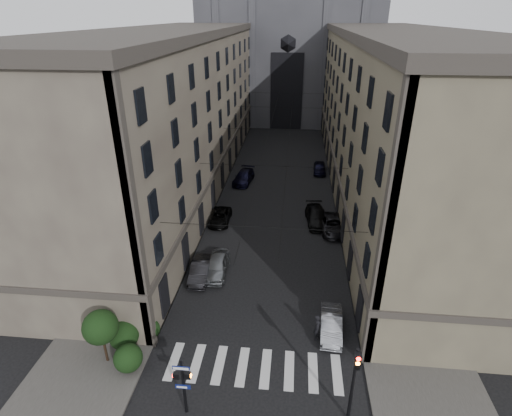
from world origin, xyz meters
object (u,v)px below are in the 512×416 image
(car_left_far, at_px, (244,177))
(car_right_far, at_px, (320,168))
(car_right_midnear, at_px, (332,225))
(pedestrian, at_px, (317,327))
(car_left_midfar, at_px, (220,217))
(car_right_near, at_px, (331,325))
(car_left_midnear, at_px, (201,270))
(gothic_tower, at_px, (290,28))
(traffic_light_right, at_px, (354,377))
(pedestrian_signal_left, at_px, (183,383))
(car_right_midfar, at_px, (317,216))
(car_left_near, at_px, (217,265))

(car_left_far, relative_size, car_right_far, 1.23)
(car_right_midnear, bearing_deg, pedestrian, -104.29)
(car_left_midfar, bearing_deg, pedestrian, -59.94)
(pedestrian, bearing_deg, car_right_near, -43.62)
(car_left_midnear, bearing_deg, car_right_far, 64.52)
(gothic_tower, height_order, traffic_light_right, gothic_tower)
(pedestrian_signal_left, distance_m, car_right_far, 40.02)
(car_left_midfar, xyz_separation_m, car_right_far, (11.34, 16.18, 0.09))
(car_left_midnear, bearing_deg, traffic_light_right, -50.23)
(traffic_light_right, bearing_deg, pedestrian, 104.13)
(car_right_midfar, distance_m, car_right_far, 15.26)
(gothic_tower, height_order, car_right_midnear, gothic_tower)
(car_left_midfar, distance_m, car_right_far, 19.75)
(gothic_tower, height_order, car_right_midfar, gothic_tower)
(car_right_midnear, bearing_deg, gothic_tower, 90.40)
(pedestrian_signal_left, relative_size, car_right_midnear, 0.77)
(car_right_midnear, relative_size, pedestrian, 2.61)
(car_left_near, relative_size, car_right_midnear, 0.91)
(car_left_near, distance_m, car_left_midnear, 1.46)
(car_left_near, xyz_separation_m, car_right_midfar, (8.93, 10.25, -0.04))
(car_left_midfar, bearing_deg, car_left_far, 83.60)
(traffic_light_right, xyz_separation_m, car_left_midfar, (-11.31, 22.33, -2.65))
(pedestrian_signal_left, bearing_deg, car_left_far, 91.84)
(pedestrian_signal_left, bearing_deg, pedestrian, 40.59)
(gothic_tower, distance_m, traffic_light_right, 74.67)
(car_left_midnear, relative_size, car_right_midnear, 0.85)
(pedestrian_signal_left, distance_m, pedestrian, 10.08)
(car_left_far, xyz_separation_m, car_right_midfar, (9.27, -10.59, -0.00))
(pedestrian, bearing_deg, traffic_light_right, -153.30)
(car_left_midnear, distance_m, car_left_midfar, 10.04)
(pedestrian_signal_left, relative_size, car_left_midfar, 0.87)
(traffic_light_right, bearing_deg, car_right_far, 89.96)
(car_right_midnear, bearing_deg, car_left_midfar, 170.09)
(gothic_tower, distance_m, car_left_near, 62.52)
(gothic_tower, distance_m, pedestrian_signal_left, 75.15)
(car_right_midfar, bearing_deg, car_left_midfar, 179.15)
(car_right_near, bearing_deg, car_right_midfar, 94.55)
(gothic_tower, relative_size, car_left_midnear, 13.15)
(gothic_tower, bearing_deg, car_right_near, -85.62)
(car_left_near, xyz_separation_m, car_right_far, (9.91, 25.48, -0.07))
(gothic_tower, relative_size, car_right_near, 13.81)
(car_left_far, bearing_deg, pedestrian, -65.78)
(car_right_near, relative_size, pedestrian, 2.11)
(car_right_far, bearing_deg, pedestrian_signal_left, -101.61)
(pedestrian, bearing_deg, car_left_midfar, 43.61)
(car_left_near, bearing_deg, traffic_light_right, -53.21)
(car_left_far, relative_size, car_right_near, 1.25)
(pedestrian_signal_left, bearing_deg, car_left_midnear, 99.04)
(car_left_near, bearing_deg, car_right_far, 68.37)
(car_left_near, distance_m, car_left_far, 20.84)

